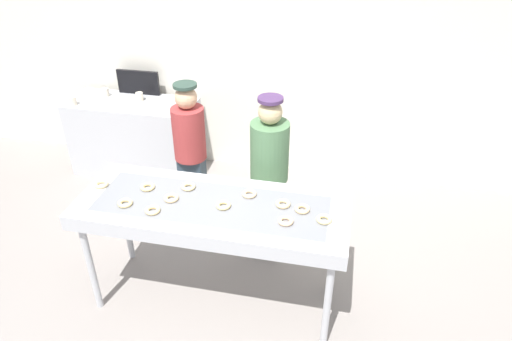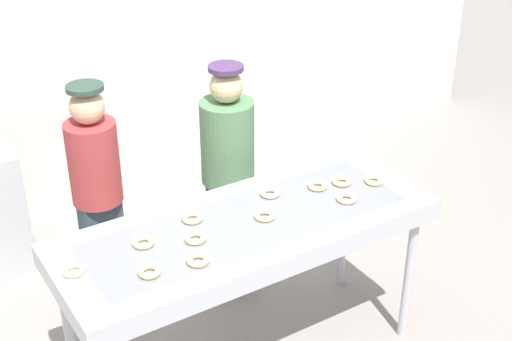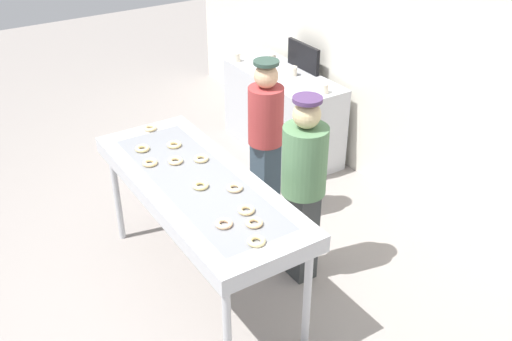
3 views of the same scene
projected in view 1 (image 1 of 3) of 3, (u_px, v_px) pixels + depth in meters
The scene contains 23 objects.
ground_plane at pixel (217, 296), 4.05m from camera, with size 16.00×16.00×0.00m, color gray.
back_wall at pixel (269, 40), 5.13m from camera, with size 8.00×0.12×3.20m, color silver.
fryer_conveyor at pixel (212, 211), 3.57m from camera, with size 2.10×0.79×0.99m.
plain_donut_0 at pixel (324, 219), 3.34m from camera, with size 0.11×0.11×0.03m, color #F0D58B.
plain_donut_1 at pixel (171, 198), 3.57m from camera, with size 0.11×0.11×0.03m, color #F0CA8D.
plain_donut_2 at pixel (283, 204), 3.50m from camera, with size 0.11×0.11×0.03m, color #E6C489.
plain_donut_3 at pixel (286, 221), 3.32m from camera, with size 0.11×0.11×0.03m, color #F7C294.
plain_donut_4 at pixel (148, 187), 3.70m from camera, with size 0.11×0.11×0.03m, color #F8D386.
plain_donut_5 at pixel (101, 184), 3.73m from camera, with size 0.11×0.11×0.03m, color #E9C98B.
plain_donut_6 at pixel (223, 205), 3.49m from camera, with size 0.11×0.11×0.03m, color #F0D387.
plain_donut_7 at pixel (188, 187), 3.70m from camera, with size 0.11×0.11×0.03m, color #EDCD8E.
plain_donut_8 at pixel (125, 203), 3.51m from camera, with size 0.11×0.11×0.03m, color #E8CA84.
plain_donut_9 at pixel (302, 209), 3.44m from camera, with size 0.11×0.11×0.03m, color #F3C68A.
plain_donut_10 at pixel (153, 210), 3.43m from camera, with size 0.11×0.11×0.03m, color #F4CC86.
plain_donut_11 at pixel (249, 194), 3.61m from camera, with size 0.11×0.11×0.03m, color beige.
worker_baker at pixel (269, 169), 4.14m from camera, with size 0.34×0.34×1.59m.
worker_assistant at pixel (191, 153), 4.46m from camera, with size 0.31×0.31×1.57m.
prep_counter at pixel (136, 137), 5.64m from camera, with size 1.51×0.62×0.91m, color #B7BABF.
paper_cup_0 at pixel (139, 97), 5.41m from camera, with size 0.08×0.08×0.10m, color beige.
paper_cup_1 at pixel (105, 92), 5.52m from camera, with size 0.08×0.08×0.10m, color beige.
paper_cup_2 at pixel (184, 101), 5.29m from camera, with size 0.08×0.08×0.10m, color beige.
paper_cup_3 at pixel (73, 101), 5.30m from camera, with size 0.08×0.08×0.10m, color beige.
menu_display at pixel (138, 82), 5.54m from camera, with size 0.52×0.04×0.29m, color black.
Camera 1 is at (0.93, -2.74, 3.06)m, focal length 32.45 mm.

